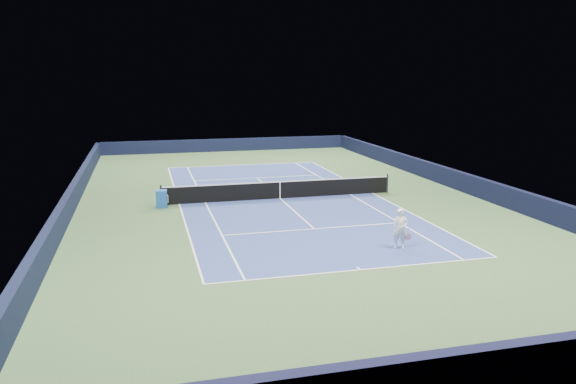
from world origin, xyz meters
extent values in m
plane|color=#37542E|center=(0.00, 0.00, 0.00)|extent=(40.00, 40.00, 0.00)
cube|color=black|center=(0.00, 19.82, 0.55)|extent=(22.00, 0.35, 1.10)
cube|color=black|center=(0.00, -19.82, 0.55)|extent=(22.00, 0.35, 1.10)
cube|color=black|center=(10.82, 0.00, 0.55)|extent=(0.35, 40.00, 1.10)
cube|color=black|center=(-10.82, 0.00, 0.55)|extent=(0.35, 40.00, 1.10)
cube|color=navy|center=(0.00, 0.00, 0.00)|extent=(10.97, 23.77, 0.01)
cube|color=white|center=(0.00, 11.88, 0.01)|extent=(10.97, 0.08, 0.00)
cube|color=white|center=(0.00, -11.88, 0.01)|extent=(10.97, 0.08, 0.00)
cube|color=white|center=(5.49, 0.00, 0.01)|extent=(0.08, 23.77, 0.00)
cube|color=white|center=(-5.49, 0.00, 0.01)|extent=(0.08, 23.77, 0.00)
cube|color=white|center=(4.12, 0.00, 0.01)|extent=(0.08, 23.77, 0.00)
cube|color=white|center=(-4.12, 0.00, 0.01)|extent=(0.08, 23.77, 0.00)
cube|color=white|center=(0.00, 6.40, 0.01)|extent=(8.23, 0.08, 0.00)
cube|color=white|center=(0.00, -6.40, 0.01)|extent=(8.23, 0.08, 0.00)
cube|color=white|center=(0.00, 0.00, 0.01)|extent=(0.08, 12.80, 0.00)
cube|color=white|center=(0.00, 11.73, 0.01)|extent=(0.08, 0.30, 0.00)
cube|color=white|center=(0.00, -11.73, 0.01)|extent=(0.08, 0.30, 0.00)
cylinder|color=black|center=(-6.40, 0.00, 0.54)|extent=(0.10, 0.10, 1.07)
cylinder|color=black|center=(6.40, 0.00, 0.54)|extent=(0.10, 0.10, 1.07)
cube|color=black|center=(0.00, 0.00, 0.46)|extent=(12.80, 0.03, 0.91)
cube|color=white|center=(0.00, 0.00, 0.94)|extent=(12.80, 0.04, 0.06)
cube|color=white|center=(0.00, 0.00, 0.46)|extent=(0.05, 0.04, 0.91)
cube|color=#1C52AA|center=(-6.40, -0.49, 0.45)|extent=(0.59, 0.54, 0.90)
cube|color=silver|center=(-6.11, -0.49, 0.45)|extent=(0.07, 0.40, 0.40)
imported|color=white|center=(2.44, -9.92, 0.80)|extent=(0.68, 0.56, 1.59)
cylinder|color=pink|center=(2.76, -9.97, 0.70)|extent=(0.03, 0.03, 0.26)
cylinder|color=black|center=(2.76, -9.97, 0.46)|extent=(0.26, 0.02, 0.26)
cylinder|color=#C37E98|center=(2.76, -9.97, 0.46)|extent=(0.28, 0.03, 0.28)
sphere|color=#A6C429|center=(2.54, -8.92, 1.98)|extent=(0.07, 0.07, 0.07)
camera|label=1|loc=(-7.18, -29.37, 6.79)|focal=35.00mm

